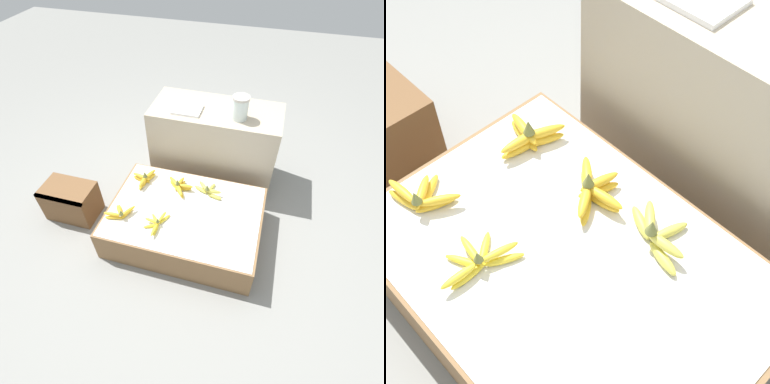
% 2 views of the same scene
% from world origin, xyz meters
% --- Properties ---
extents(ground_plane, '(10.00, 10.00, 0.00)m').
position_xyz_m(ground_plane, '(0.00, 0.00, 0.00)').
color(ground_plane, gray).
extents(display_platform, '(1.12, 0.79, 0.27)m').
position_xyz_m(display_platform, '(0.00, 0.00, 0.14)').
color(display_platform, olive).
rests_on(display_platform, ground_plane).
extents(back_vendor_table, '(1.06, 0.48, 0.68)m').
position_xyz_m(back_vendor_table, '(0.05, 0.75, 0.34)').
color(back_vendor_table, tan).
rests_on(back_vendor_table, ground_plane).
extents(wooden_crate, '(0.40, 0.26, 0.30)m').
position_xyz_m(wooden_crate, '(-0.95, -0.05, 0.15)').
color(wooden_crate, brown).
rests_on(wooden_crate, ground_plane).
extents(banana_bunch_front_left, '(0.20, 0.16, 0.09)m').
position_xyz_m(banana_bunch_front_left, '(-0.43, -0.17, 0.30)').
color(banana_bunch_front_left, gold).
rests_on(banana_bunch_front_left, display_platform).
extents(banana_bunch_front_midleft, '(0.16, 0.23, 0.08)m').
position_xyz_m(banana_bunch_front_midleft, '(-0.15, -0.18, 0.30)').
color(banana_bunch_front_midleft, yellow).
rests_on(banana_bunch_front_midleft, display_platform).
extents(banana_bunch_middle_left, '(0.18, 0.22, 0.11)m').
position_xyz_m(banana_bunch_middle_left, '(-0.39, 0.20, 0.31)').
color(banana_bunch_middle_left, gold).
rests_on(banana_bunch_middle_left, display_platform).
extents(banana_bunch_middle_midleft, '(0.22, 0.20, 0.11)m').
position_xyz_m(banana_bunch_middle_midleft, '(-0.10, 0.20, 0.31)').
color(banana_bunch_middle_midleft, gold).
rests_on(banana_bunch_middle_midleft, display_platform).
extents(banana_bunch_middle_midright, '(0.24, 0.17, 0.11)m').
position_xyz_m(banana_bunch_middle_midright, '(0.12, 0.22, 0.31)').
color(banana_bunch_middle_midright, gold).
rests_on(banana_bunch_middle_midright, display_platform).
extents(glass_jar, '(0.13, 0.13, 0.18)m').
position_xyz_m(glass_jar, '(0.24, 0.67, 0.78)').
color(glass_jar, silver).
rests_on(glass_jar, back_vendor_table).
extents(foam_tray_white, '(0.23, 0.18, 0.02)m').
position_xyz_m(foam_tray_white, '(-0.17, 0.67, 0.69)').
color(foam_tray_white, white).
rests_on(foam_tray_white, back_vendor_table).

